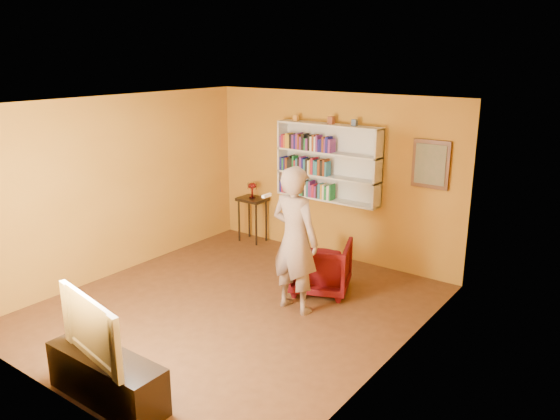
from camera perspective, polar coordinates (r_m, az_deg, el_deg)
The scene contains 16 objects.
room_shell at distance 7.06m, azimuth -5.13°, elevation -2.69°, with size 5.30×5.80×2.88m.
bookshelf at distance 8.80m, azimuth 5.21°, elevation 4.98°, with size 1.80×0.29×1.23m.
books_row_lower at distance 9.00m, azimuth 2.82°, elevation 2.26°, with size 1.00×0.19×0.27m.
books_row_middle at distance 8.94m, azimuth 2.63°, elevation 4.68°, with size 0.91×0.19×0.27m.
books_row_upper at distance 8.86m, azimuth 2.83°, elevation 7.04°, with size 0.97×0.19×0.26m.
ornament_left at distance 8.98m, azimuth 1.70°, elevation 9.57°, with size 0.07×0.07×0.09m, color #CA8A39.
ornament_centre at distance 8.62m, azimuth 5.38°, elevation 9.32°, with size 0.09×0.09×0.12m, color brown.
ornament_right at distance 8.42m, azimuth 7.80°, elevation 9.02°, with size 0.07×0.07×0.10m, color slate.
framed_painting at distance 8.11m, azimuth 15.47°, elevation 4.62°, with size 0.55×0.05×0.70m.
console_table at distance 9.72m, azimuth -2.91°, elevation 0.48°, with size 0.49×0.38×0.81m.
ruby_lustre at distance 9.64m, azimuth -2.93°, elevation 2.40°, with size 0.17×0.16×0.27m.
armchair at distance 7.79m, azimuth 4.27°, elevation -5.87°, with size 0.80×0.82×0.75m, color #41040C.
person at distance 7.02m, azimuth 1.57°, elevation -3.13°, with size 0.71×0.46×1.94m, color #7D675C.
game_remote at distance 6.67m, azimuth -1.39°, elevation 1.52°, with size 0.04×0.15×0.04m, color silver.
tv_cabinet at distance 5.80m, azimuth -17.64°, elevation -16.35°, with size 1.37×0.41×0.49m, color black.
television at distance 5.52m, azimuth -18.15°, elevation -11.38°, with size 1.12×0.15×0.64m, color black.
Camera 1 is at (4.45, -4.99, 3.29)m, focal length 35.00 mm.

